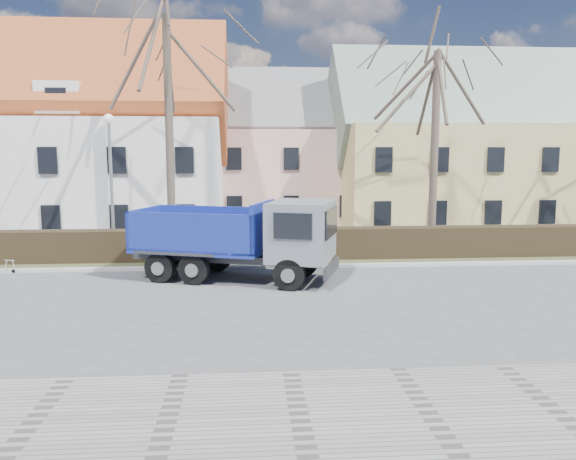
{
  "coord_description": "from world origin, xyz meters",
  "views": [
    {
      "loc": [
        1.36,
        -16.91,
        4.53
      ],
      "look_at": [
        2.91,
        3.89,
        1.6
      ],
      "focal_mm": 35.0,
      "sensor_mm": 36.0,
      "label": 1
    }
  ],
  "objects": [
    {
      "name": "building_pink",
      "position": [
        4.0,
        20.0,
        4.0
      ],
      "size": [
        10.8,
        8.8,
        8.0
      ],
      "primitive_type": null,
      "color": "#D7A698",
      "rests_on": "ground"
    },
    {
      "name": "grass_strip",
      "position": [
        0.0,
        6.2,
        0.05
      ],
      "size": [
        80.0,
        3.0,
        0.1
      ],
      "primitive_type": "cube",
      "color": "#3E4426",
      "rests_on": "ground"
    },
    {
      "name": "tree_2",
      "position": [
        10.0,
        8.5,
        5.5
      ],
      "size": [
        8.0,
        8.0,
        11.0
      ],
      "primitive_type": null,
      "color": "#4B3E34",
      "rests_on": "ground"
    },
    {
      "name": "cart_frame",
      "position": [
        -7.71,
        4.52,
        0.28
      ],
      "size": [
        0.67,
        0.48,
        0.56
      ],
      "primitive_type": null,
      "rotation": [
        0.0,
        0.0,
        -0.25
      ],
      "color": "silver",
      "rests_on": "ground"
    },
    {
      "name": "tree_1",
      "position": [
        -2.0,
        8.5,
        6.33
      ],
      "size": [
        9.2,
        9.2,
        12.65
      ],
      "primitive_type": null,
      "color": "#4B3E34",
      "rests_on": "ground"
    },
    {
      "name": "dump_truck",
      "position": [
        0.69,
        2.87,
        1.47
      ],
      "size": [
        7.86,
        4.93,
        2.95
      ],
      "primitive_type": null,
      "rotation": [
        0.0,
        0.0,
        -0.32
      ],
      "color": "navy",
      "rests_on": "ground"
    },
    {
      "name": "ground",
      "position": [
        0.0,
        0.0,
        0.0
      ],
      "size": [
        120.0,
        120.0,
        0.0
      ],
      "primitive_type": "plane",
      "color": "#4E4E51"
    },
    {
      "name": "building_yellow",
      "position": [
        16.0,
        17.0,
        4.25
      ],
      "size": [
        18.8,
        10.8,
        8.5
      ],
      "primitive_type": null,
      "color": "tan",
      "rests_on": "ground"
    },
    {
      "name": "curb_far",
      "position": [
        0.0,
        4.6,
        0.06
      ],
      "size": [
        80.0,
        0.3,
        0.12
      ],
      "primitive_type": "cube",
      "color": "#ACACAB",
      "rests_on": "ground"
    },
    {
      "name": "hedge",
      "position": [
        0.0,
        6.0,
        0.65
      ],
      "size": [
        60.0,
        0.9,
        1.3
      ],
      "primitive_type": "cube",
      "color": "black",
      "rests_on": "ground"
    },
    {
      "name": "streetlight",
      "position": [
        -4.25,
        7.0,
        3.07
      ],
      "size": [
        0.48,
        0.48,
        6.13
      ],
      "primitive_type": null,
      "color": "gray",
      "rests_on": "ground"
    },
    {
      "name": "sidewalk_near",
      "position": [
        0.0,
        -8.5,
        0.04
      ],
      "size": [
        80.0,
        5.0,
        0.08
      ],
      "primitive_type": "cube",
      "color": "gray",
      "rests_on": "ground"
    }
  ]
}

